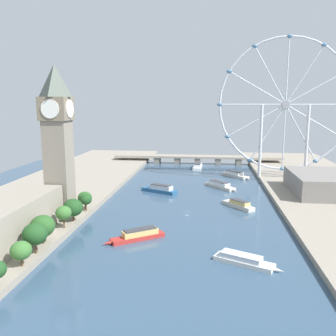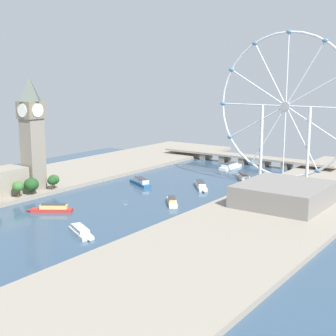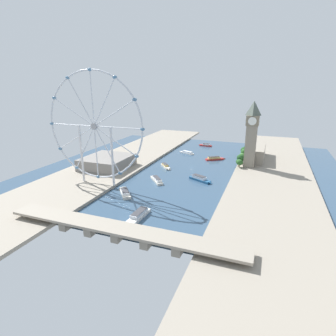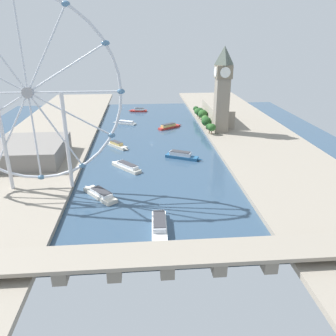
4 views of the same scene
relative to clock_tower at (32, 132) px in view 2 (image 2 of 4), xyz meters
name	(u,v)px [view 2 (image 2 of 4)]	position (x,y,z in m)	size (l,w,h in m)	color
ground_plane	(125,201)	(71.37, 21.66, -46.54)	(372.79, 372.79, 0.00)	#334C66
riverbank_left	(32,181)	(-30.03, 21.66, -45.04)	(90.00, 520.00, 3.00)	gray
riverbank_right	(256,224)	(172.77, 21.66, -45.04)	(90.00, 520.00, 3.00)	gray
clock_tower	(32,132)	(0.00, 0.00, 0.00)	(16.24, 16.24, 83.58)	gray
tree_row_embankment	(5,190)	(11.43, -34.40, -35.84)	(12.55, 100.66, 13.31)	#513823
ferris_wheel	(286,107)	(146.89, 122.26, 17.43)	(114.08, 3.20, 118.11)	silver
riverside_hall	(284,194)	(170.55, 68.16, -36.47)	(54.38, 59.47, 14.13)	gray
river_bridge	(245,158)	(71.37, 206.24, -40.51)	(184.79, 17.95, 8.34)	gray
tour_boat_0	(52,208)	(50.25, -27.43, -44.32)	(28.24, 21.14, 5.35)	#B22D28
tour_boat_1	(172,201)	(103.09, 34.18, -44.47)	(21.02, 24.16, 5.13)	beige
tour_boat_2	(201,185)	(93.34, 87.42, -44.39)	(25.13, 28.34, 5.08)	beige
tour_boat_3	(230,166)	(72.71, 174.28, -44.18)	(9.01, 34.79, 5.61)	white
tour_boat_5	(245,178)	(108.40, 133.45, -44.43)	(24.88, 29.53, 5.21)	beige
tour_boat_6	(81,231)	(99.20, -49.22, -44.79)	(28.06, 16.97, 4.10)	white
tour_boat_7	(140,182)	(47.69, 68.10, -44.01)	(30.95, 18.66, 6.14)	#235684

